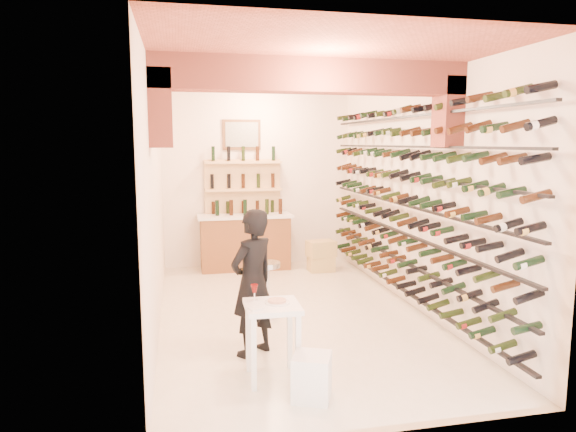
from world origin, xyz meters
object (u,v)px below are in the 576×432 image
object	(u,v)px
back_counter	(245,240)
wine_rack	(401,198)
white_stool	(312,377)
person	(253,283)
chrome_barstool	(267,285)
crate_lower	(321,264)
tasting_table	(272,318)

from	to	relation	value
back_counter	wine_rack	bearing A→B (deg)	-55.34
white_stool	person	world-z (taller)	person
chrome_barstool	person	bearing A→B (deg)	-106.63
white_stool	crate_lower	xyz separation A→B (m)	(1.36, 4.53, -0.07)
back_counter	white_stool	bearing A→B (deg)	-90.48
tasting_table	white_stool	world-z (taller)	tasting_table
chrome_barstool	crate_lower	world-z (taller)	chrome_barstool
wine_rack	white_stool	distance (m)	3.27
back_counter	person	xyz separation A→B (m)	(-0.42, -3.87, 0.27)
tasting_table	back_counter	bearing A→B (deg)	87.31
back_counter	crate_lower	size ratio (longest dim) A/B	3.75
tasting_table	crate_lower	bearing A→B (deg)	69.38
wine_rack	person	distance (m)	2.66
wine_rack	tasting_table	xyz separation A→B (m)	(-2.15, -1.85, -0.93)
person	chrome_barstool	distance (m)	1.31
wine_rack	chrome_barstool	world-z (taller)	wine_rack
tasting_table	crate_lower	size ratio (longest dim) A/B	2.03
chrome_barstool	crate_lower	size ratio (longest dim) A/B	1.62
tasting_table	chrome_barstool	xyz separation A→B (m)	(0.26, 1.84, -0.20)
back_counter	crate_lower	world-z (taller)	back_counter
wine_rack	crate_lower	size ratio (longest dim) A/B	12.59
chrome_barstool	crate_lower	bearing A→B (deg)	58.17
tasting_table	wine_rack	bearing A→B (deg)	42.13
white_stool	crate_lower	bearing A→B (deg)	73.28
back_counter	white_stool	size ratio (longest dim) A/B	4.12
person	chrome_barstool	bearing A→B (deg)	-142.81
back_counter	white_stool	world-z (taller)	back_counter
wine_rack	tasting_table	size ratio (longest dim) A/B	6.20
back_counter	person	bearing A→B (deg)	-96.14
white_stool	crate_lower	size ratio (longest dim) A/B	0.91
wine_rack	white_stool	world-z (taller)	wine_rack
tasting_table	person	bearing A→B (deg)	100.07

